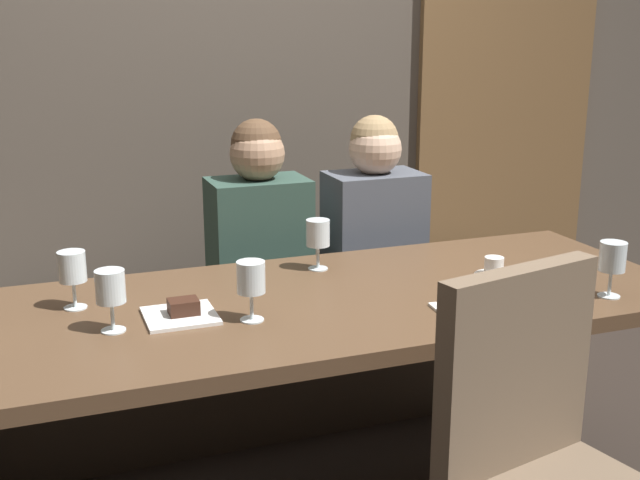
% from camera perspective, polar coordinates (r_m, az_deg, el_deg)
% --- Properties ---
extents(back_wall_tiled, '(6.00, 0.12, 3.00)m').
position_cam_1_polar(back_wall_tiled, '(3.33, -7.66, 15.08)').
color(back_wall_tiled, brown).
rests_on(back_wall_tiled, ground).
extents(arched_door, '(0.90, 0.05, 2.55)m').
position_cam_1_polar(arched_door, '(3.81, 13.41, 12.78)').
color(arched_door, brown).
rests_on(arched_door, ground).
extents(dining_table, '(2.20, 0.84, 0.74)m').
position_cam_1_polar(dining_table, '(2.32, -0.09, -6.22)').
color(dining_table, '#493422').
rests_on(dining_table, ground).
extents(banquette_bench, '(2.50, 0.44, 0.45)m').
position_cam_1_polar(banquette_bench, '(3.10, -4.64, -9.07)').
color(banquette_bench, '#40352A').
rests_on(banquette_bench, ground).
extents(chair_near_side, '(0.52, 0.52, 0.98)m').
position_cam_1_polar(chair_near_side, '(1.91, 16.03, -15.00)').
color(chair_near_side, brown).
rests_on(chair_near_side, ground).
extents(diner_redhead, '(0.36, 0.24, 0.73)m').
position_cam_1_polar(diner_redhead, '(2.93, -4.45, 1.19)').
color(diner_redhead, '#2D473D').
rests_on(diner_redhead, banquette_bench).
extents(diner_bearded, '(0.36, 0.24, 0.73)m').
position_cam_1_polar(diner_bearded, '(3.05, 3.92, 1.78)').
color(diner_bearded, '#4C515B').
rests_on(diner_bearded, banquette_bench).
extents(wine_glass_end_right, '(0.08, 0.08, 0.16)m').
position_cam_1_polar(wine_glass_end_right, '(2.27, -17.45, -1.95)').
color(wine_glass_end_right, silver).
rests_on(wine_glass_end_right, dining_table).
extents(wine_glass_end_left, '(0.08, 0.08, 0.16)m').
position_cam_1_polar(wine_glass_end_left, '(2.52, -0.15, 0.42)').
color(wine_glass_end_left, silver).
rests_on(wine_glass_end_left, dining_table).
extents(wine_glass_near_right, '(0.08, 0.08, 0.16)m').
position_cam_1_polar(wine_glass_near_right, '(2.08, -14.88, -3.47)').
color(wine_glass_near_right, silver).
rests_on(wine_glass_near_right, dining_table).
extents(wine_glass_center_back, '(0.08, 0.08, 0.16)m').
position_cam_1_polar(wine_glass_center_back, '(2.09, -5.00, -2.81)').
color(wine_glass_center_back, silver).
rests_on(wine_glass_center_back, dining_table).
extents(wine_glass_far_right, '(0.08, 0.08, 0.16)m').
position_cam_1_polar(wine_glass_far_right, '(2.41, 20.34, -1.32)').
color(wine_glass_far_right, silver).
rests_on(wine_glass_far_right, dining_table).
extents(espresso_cup, '(0.12, 0.12, 0.06)m').
position_cam_1_polar(espresso_cup, '(2.53, 12.43, -2.04)').
color(espresso_cup, white).
rests_on(espresso_cup, dining_table).
extents(dessert_plate, '(0.19, 0.19, 0.05)m').
position_cam_1_polar(dessert_plate, '(2.17, -9.97, -5.17)').
color(dessert_plate, white).
rests_on(dessert_plate, dining_table).
extents(folded_napkin, '(0.12, 0.11, 0.01)m').
position_cam_1_polar(folded_napkin, '(2.23, 9.61, -4.86)').
color(folded_napkin, silver).
rests_on(folded_napkin, dining_table).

